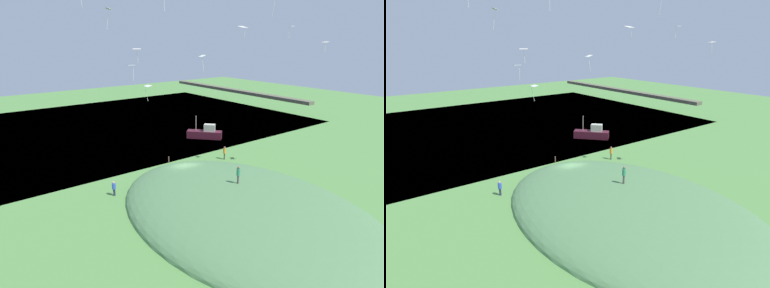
% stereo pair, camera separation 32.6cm
% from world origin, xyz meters
% --- Properties ---
extents(ground_plane, '(160.00, 160.00, 0.00)m').
position_xyz_m(ground_plane, '(0.00, 0.00, 0.00)').
color(ground_plane, '#4F823F').
extents(lake_water, '(49.25, 80.00, 0.40)m').
position_xyz_m(lake_water, '(-29.55, 0.00, -0.20)').
color(lake_water, slate).
rests_on(lake_water, ground_plane).
extents(grass_hill, '(29.34, 20.46, 4.20)m').
position_xyz_m(grass_hill, '(10.85, -0.78, 0.00)').
color(grass_hill, '#4D784A').
rests_on(grass_hill, ground_plane).
extents(bridge_deck_far, '(44.32, 1.80, 0.70)m').
position_xyz_m(bridge_deck_far, '(-29.55, 36.96, 3.66)').
color(bridge_deck_far, '#5C5A47').
extents(boat_on_lake, '(5.38, 5.04, 3.78)m').
position_xyz_m(boat_on_lake, '(-10.99, 12.41, 0.84)').
color(boat_on_lake, '#431422').
rests_on(boat_on_lake, lake_water).
extents(person_watching_kites, '(0.42, 0.42, 1.83)m').
position_xyz_m(person_watching_kites, '(8.95, 0.16, 3.25)').
color(person_watching_kites, '#5A5049').
rests_on(person_watching_kites, grass_hill).
extents(person_near_shore, '(0.54, 0.54, 1.63)m').
position_xyz_m(person_near_shore, '(-0.07, -9.18, 1.02)').
color(person_near_shore, '#232A44').
rests_on(person_near_shore, ground_plane).
extents(person_on_hilltop, '(0.57, 0.57, 1.85)m').
position_xyz_m(person_on_hilltop, '(-1.35, 7.89, 1.17)').
color(person_on_hilltop, '#343824').
rests_on(person_on_hilltop, ground_plane).
extents(kite_0, '(1.02, 0.92, 1.17)m').
position_xyz_m(kite_0, '(9.06, 12.77, 15.60)').
color(kite_0, white).
extents(kite_1, '(1.11, 1.24, 1.83)m').
position_xyz_m(kite_1, '(-8.20, -1.25, 14.69)').
color(kite_1, '#EFE3CE').
extents(kite_2, '(0.92, 1.07, 2.03)m').
position_xyz_m(kite_2, '(2.16, 11.49, 20.43)').
color(kite_2, white).
extents(kite_3, '(0.98, 0.69, 1.92)m').
position_xyz_m(kite_3, '(-4.39, -2.12, 10.53)').
color(kite_3, white).
extents(kite_4, '(1.13, 0.88, 2.13)m').
position_xyz_m(kite_4, '(-5.15, 6.84, 13.69)').
color(kite_4, white).
extents(kite_5, '(0.83, 0.63, 2.21)m').
position_xyz_m(kite_5, '(-5.50, -6.00, 18.89)').
color(kite_5, silver).
extents(kite_6, '(0.76, 0.64, 1.26)m').
position_xyz_m(kite_6, '(6.64, 9.72, 17.21)').
color(kite_6, white).
extents(kite_9, '(0.63, 0.89, 1.66)m').
position_xyz_m(kite_9, '(-1.83, -5.55, 13.24)').
color(kite_9, white).
extents(kite_10, '(0.96, 1.25, 1.20)m').
position_xyz_m(kite_10, '(1.83, 7.14, 17.28)').
color(kite_10, white).
extents(mooring_post, '(0.14, 0.14, 0.87)m').
position_xyz_m(mooring_post, '(-4.89, 0.99, 0.43)').
color(mooring_post, brown).
rests_on(mooring_post, ground_plane).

